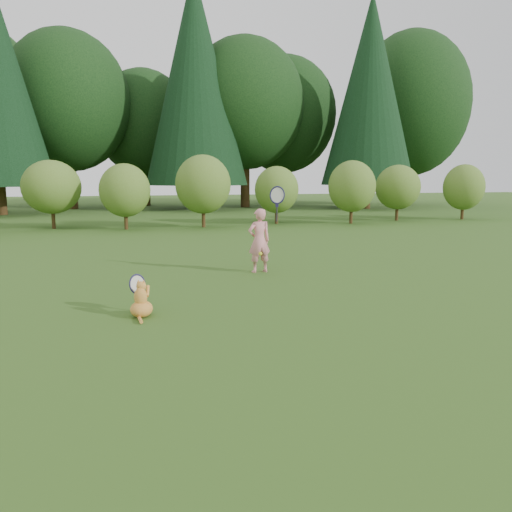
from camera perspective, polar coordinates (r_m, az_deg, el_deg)
name	(u,v)px	position (r m, az deg, el deg)	size (l,w,h in m)	color
ground	(258,312)	(7.33, 0.20, -6.42)	(100.00, 100.00, 0.00)	#2A4C15
shrub_row	(166,192)	(19.90, -10.26, 7.24)	(28.00, 3.00, 2.80)	#516920
woodland_backdrop	(145,78)	(30.37, -12.57, 19.29)	(48.00, 10.00, 15.00)	black
child	(260,239)	(10.26, 0.44, 1.95)	(0.75, 0.48, 1.98)	pink
cat	(141,298)	(7.24, -13.01, -4.65)	(0.51, 0.75, 0.72)	#B86223
tennis_ball	(260,254)	(8.42, 0.50, 0.28)	(0.06, 0.06, 0.06)	gold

